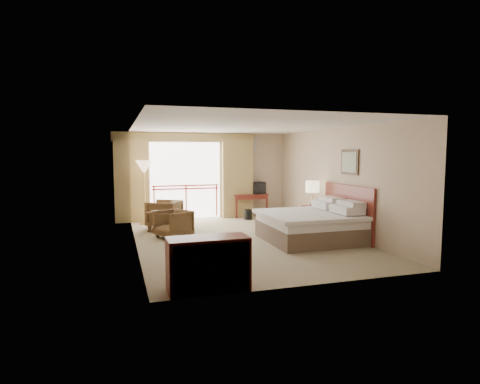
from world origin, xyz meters
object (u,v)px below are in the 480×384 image
object	(u,v)px
nightstand	(313,218)
wastebasket	(248,215)
armchair_far	(165,227)
bed	(312,225)
table_lamp	(313,187)
desk	(249,199)
armchair_near	(174,238)
side_table	(154,218)
tv	(258,188)
dresser	(208,264)
floor_lamp	(144,170)

from	to	relation	value
nightstand	wastebasket	xyz separation A→B (m)	(-1.12, 2.13, -0.17)
armchair_far	bed	bearing A→B (deg)	78.46
armchair_far	table_lamp	bearing A→B (deg)	98.02
desk	armchair_near	world-z (taller)	desk
table_lamp	side_table	size ratio (longest dim) A/B	1.25
bed	tv	xyz separation A→B (m)	(0.07, 3.91, 0.55)
desk	dresser	size ratio (longest dim) A/B	0.92
desk	wastebasket	size ratio (longest dim) A/B	3.63
tv	armchair_near	world-z (taller)	tv
nightstand	tv	xyz separation A→B (m)	(-0.58, 2.72, 0.60)
desk	tv	distance (m)	0.47
tv	table_lamp	bearing A→B (deg)	-75.05
nightstand	armchair_far	xyz separation A→B (m)	(-3.78, 1.55, -0.32)
table_lamp	desk	size ratio (longest dim) A/B	0.58
bed	desk	distance (m)	3.98
bed	dresser	distance (m)	4.08
tv	armchair_far	bearing A→B (deg)	-157.30
armchair_near	armchair_far	bearing A→B (deg)	153.60
table_lamp	floor_lamp	distance (m)	4.81
floor_lamp	dresser	world-z (taller)	floor_lamp
bed	dresser	size ratio (longest dim) A/B	1.74
table_lamp	armchair_far	world-z (taller)	table_lamp
nightstand	desk	xyz separation A→B (m)	(-0.88, 2.78, 0.25)
tv	wastebasket	world-z (taller)	tv
side_table	floor_lamp	distance (m)	1.73
desk	floor_lamp	bearing A→B (deg)	-173.45
wastebasket	armchair_near	world-z (taller)	armchair_near
wastebasket	armchair_far	distance (m)	2.73
armchair_far	armchair_near	size ratio (longest dim) A/B	1.12
bed	desk	bearing A→B (deg)	93.35
floor_lamp	dresser	bearing A→B (deg)	-85.27
nightstand	floor_lamp	world-z (taller)	floor_lamp
side_table	floor_lamp	size ratio (longest dim) A/B	0.28
bed	floor_lamp	distance (m)	5.13
nightstand	tv	bearing A→B (deg)	102.94
armchair_far	dresser	distance (m)	5.40
nightstand	dresser	distance (m)	5.37
nightstand	wastebasket	size ratio (longest dim) A/B	2.09
wastebasket	armchair_near	distance (m)	3.30
desk	side_table	distance (m)	3.68
desk	armchair_far	distance (m)	3.20
armchair_near	side_table	world-z (taller)	side_table
side_table	dresser	bearing A→B (deg)	-85.73
wastebasket	armchair_near	bearing A→B (deg)	-142.25
bed	floor_lamp	xyz separation A→B (m)	(-3.61, 3.44, 1.22)
table_lamp	armchair_near	distance (m)	3.91
desk	wastebasket	bearing A→B (deg)	-112.81
floor_lamp	armchair_near	bearing A→B (deg)	-76.21
desk	tv	bearing A→B (deg)	-12.82
floor_lamp	side_table	bearing A→B (deg)	-83.40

